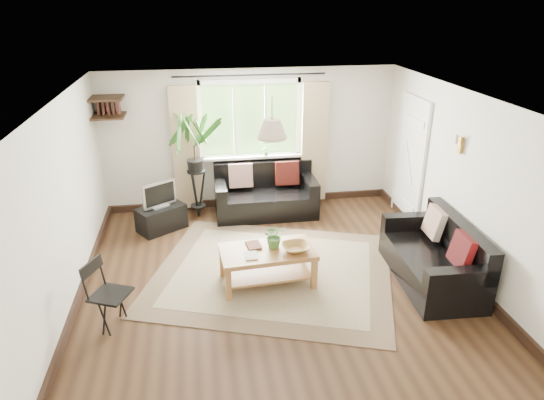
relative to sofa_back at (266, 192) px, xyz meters
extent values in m
plane|color=black|center=(-0.19, -2.26, -0.40)|extent=(5.50, 5.50, 0.00)
plane|color=white|center=(-0.19, -2.26, 2.00)|extent=(5.50, 5.50, 0.00)
cube|color=silver|center=(-0.19, 0.49, 0.80)|extent=(5.00, 0.02, 2.40)
cube|color=silver|center=(-0.19, -5.01, 0.80)|extent=(5.00, 0.02, 2.40)
cube|color=silver|center=(-2.69, -2.26, 0.80)|extent=(0.02, 5.50, 2.40)
cube|color=silver|center=(2.31, -2.26, 0.80)|extent=(0.02, 5.50, 2.40)
cube|color=#B8AD8F|center=(-0.18, -1.92, -0.39)|extent=(3.86, 3.58, 0.02)
cube|color=silver|center=(2.28, -0.56, 0.60)|extent=(0.06, 0.96, 2.06)
imported|color=#3E6F2C|center=(-0.19, -2.10, 0.25)|extent=(0.31, 0.28, 0.32)
imported|color=olive|center=(0.06, -2.25, 0.13)|extent=(0.38, 0.38, 0.09)
imported|color=silver|center=(-0.60, -2.30, 0.10)|extent=(0.16, 0.21, 0.02)
imported|color=brown|center=(-0.55, -2.05, 0.10)|extent=(0.21, 0.27, 0.02)
cube|color=black|center=(-1.74, -0.34, -0.20)|extent=(0.84, 0.75, 0.40)
imported|color=#2D6023|center=(0.06, 0.37, 0.66)|extent=(0.14, 0.10, 0.27)
camera|label=1|loc=(-1.11, -7.56, 3.10)|focal=32.00mm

